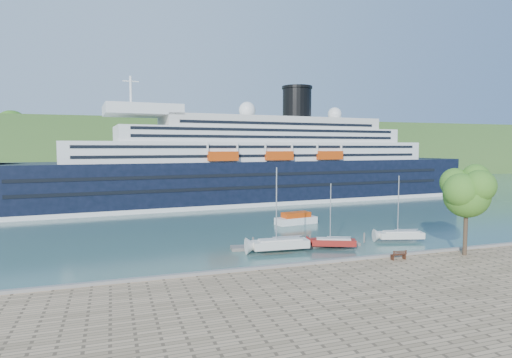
% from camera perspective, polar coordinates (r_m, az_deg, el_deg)
% --- Properties ---
extents(ground, '(400.00, 400.00, 0.00)m').
position_cam_1_polar(ground, '(47.87, 12.61, -11.62)').
color(ground, '#315753').
rests_on(ground, ground).
extents(far_hillside, '(400.00, 50.00, 24.00)m').
position_cam_1_polar(far_hillside, '(185.83, -11.28, 3.88)').
color(far_hillside, '#284E1F').
rests_on(far_hillside, ground).
extents(quay_coping, '(220.00, 0.50, 0.30)m').
position_cam_1_polar(quay_coping, '(47.41, 12.76, -10.34)').
color(quay_coping, slate).
rests_on(quay_coping, promenade).
extents(cruise_ship, '(125.43, 26.91, 27.95)m').
position_cam_1_polar(cruise_ship, '(100.62, -1.17, 4.82)').
color(cruise_ship, black).
rests_on(cruise_ship, ground).
extents(park_bench, '(1.78, 0.81, 1.12)m').
position_cam_1_polar(park_bench, '(48.85, 18.44, -9.52)').
color(park_bench, '#442313').
rests_on(park_bench, promenade).
extents(promenade_tree, '(6.62, 6.62, 10.97)m').
position_cam_1_polar(promenade_tree, '(52.74, 26.24, -3.29)').
color(promenade_tree, '#28681B').
rests_on(promenade_tree, promenade).
extents(floating_pontoon, '(17.23, 4.47, 0.38)m').
position_cam_1_polar(floating_pontoon, '(56.68, 5.37, -8.83)').
color(floating_pontoon, slate).
rests_on(floating_pontoon, ground).
extents(sailboat_white_near, '(7.93, 2.72, 10.07)m').
position_cam_1_polar(sailboat_white_near, '(52.83, 3.30, -4.43)').
color(sailboat_white_near, silver).
rests_on(sailboat_white_near, ground).
extents(sailboat_red, '(6.37, 4.08, 8.02)m').
position_cam_1_polar(sailboat_red, '(55.74, 10.33, -5.10)').
color(sailboat_red, maroon).
rests_on(sailboat_red, ground).
extents(sailboat_white_far, '(7.00, 3.64, 8.71)m').
position_cam_1_polar(sailboat_white_far, '(62.21, 18.83, -3.96)').
color(sailboat_white_far, silver).
rests_on(sailboat_white_far, ground).
extents(tender_launch, '(7.55, 3.53, 2.01)m').
position_cam_1_polar(tender_launch, '(73.11, 5.36, -5.21)').
color(tender_launch, '#C43E0B').
rests_on(tender_launch, ground).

